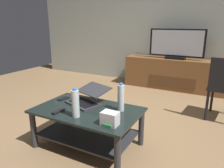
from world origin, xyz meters
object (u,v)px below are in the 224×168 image
at_px(laptop, 88,98).
at_px(cell_phone, 63,99).
at_px(water_bottle_near, 121,98).
at_px(tv_remote, 59,111).
at_px(water_bottle_far, 75,103).
at_px(coffee_table, 88,121).
at_px(television, 176,45).
at_px(router_box, 110,119).
at_px(media_cabinet, 174,74).

xyz_separation_m(laptop, cell_phone, (-0.32, -0.04, -0.06)).
distance_m(laptop, water_bottle_near, 0.43).
height_order(laptop, tv_remote, laptop).
relative_size(laptop, water_bottle_far, 1.74).
xyz_separation_m(coffee_table, water_bottle_far, (0.01, -0.20, 0.27)).
xyz_separation_m(television, router_box, (0.03, -2.74, -0.40)).
bearing_deg(tv_remote, television, 80.30).
relative_size(laptop, router_box, 3.36).
xyz_separation_m(television, water_bottle_near, (-0.03, -2.41, -0.32)).
bearing_deg(tv_remote, cell_phone, 125.39).
height_order(router_box, tv_remote, router_box).
bearing_deg(laptop, media_cabinet, 79.36).
bearing_deg(television, media_cabinet, 90.00).
bearing_deg(television, water_bottle_near, -90.62).
bearing_deg(coffee_table, water_bottle_near, 22.55).
distance_m(water_bottle_near, tv_remote, 0.64).
relative_size(laptop, cell_phone, 3.53).
xyz_separation_m(water_bottle_near, cell_phone, (-0.75, -0.01, -0.13)).
bearing_deg(water_bottle_far, coffee_table, 91.73).
bearing_deg(cell_phone, coffee_table, -7.26).
distance_m(media_cabinet, router_box, 2.77).
relative_size(media_cabinet, television, 1.89).
xyz_separation_m(coffee_table, cell_phone, (-0.42, 0.12, 0.14)).
xyz_separation_m(water_bottle_far, tv_remote, (-0.22, 0.00, -0.13)).
height_order(coffee_table, water_bottle_near, water_bottle_near).
distance_m(media_cabinet, water_bottle_far, 2.80).
distance_m(router_box, water_bottle_far, 0.38).
distance_m(laptop, router_box, 0.60).
xyz_separation_m(laptop, tv_remote, (-0.11, -0.35, -0.05)).
bearing_deg(water_bottle_near, water_bottle_far, -133.52).
distance_m(coffee_table, water_bottle_near, 0.44).
height_order(laptop, cell_phone, laptop).
distance_m(laptop, water_bottle_far, 0.38).
bearing_deg(television, tv_remote, -101.62).
distance_m(media_cabinet, water_bottle_near, 2.45).
bearing_deg(water_bottle_near, router_box, -80.61).
bearing_deg(router_box, water_bottle_near, 99.39).
bearing_deg(tv_remote, coffee_table, 44.08).
bearing_deg(laptop, water_bottle_far, -73.09).
bearing_deg(cell_phone, water_bottle_near, 9.71).
relative_size(laptop, water_bottle_near, 1.70).
xyz_separation_m(coffee_table, laptop, (-0.10, 0.16, 0.19)).
height_order(television, water_bottle_near, television).
bearing_deg(cell_phone, tv_remote, -47.66).
relative_size(television, tv_remote, 6.52).
bearing_deg(media_cabinet, coffee_table, -97.73).
bearing_deg(router_box, laptop, 143.06).
relative_size(coffee_table, water_bottle_far, 3.83).
bearing_deg(laptop, coffee_table, -57.22).
xyz_separation_m(media_cabinet, water_bottle_far, (-0.34, -2.76, 0.26)).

